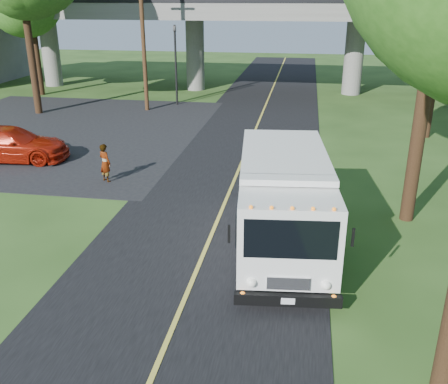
% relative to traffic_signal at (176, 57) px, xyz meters
% --- Properties ---
extents(road, '(7.00, 90.00, 0.02)m').
position_rel_traffic_signal_xyz_m(road, '(6.00, -16.00, -3.19)').
color(road, black).
rests_on(road, ground).
extents(parking_lot, '(16.00, 18.00, 0.01)m').
position_rel_traffic_signal_xyz_m(parking_lot, '(-5.00, -8.00, -3.19)').
color(parking_lot, black).
rests_on(parking_lot, ground).
extents(lane_line, '(0.12, 90.00, 0.01)m').
position_rel_traffic_signal_xyz_m(lane_line, '(6.00, -16.00, -3.17)').
color(lane_line, gold).
rests_on(lane_line, road).
extents(overpass, '(54.00, 10.00, 7.30)m').
position_rel_traffic_signal_xyz_m(overpass, '(6.00, 6.00, 1.36)').
color(overpass, slate).
rests_on(overpass, ground).
extents(traffic_signal, '(0.18, 0.22, 5.20)m').
position_rel_traffic_signal_xyz_m(traffic_signal, '(0.00, 0.00, 0.00)').
color(traffic_signal, black).
rests_on(traffic_signal, ground).
extents(utility_pole, '(1.60, 0.26, 9.00)m').
position_rel_traffic_signal_xyz_m(utility_pole, '(-1.50, -2.00, 1.40)').
color(utility_pole, '#472D19').
rests_on(utility_pole, ground).
extents(step_van, '(3.09, 6.89, 2.81)m').
position_rel_traffic_signal_xyz_m(step_van, '(8.19, -19.77, -1.67)').
color(step_van, white).
rests_on(step_van, ground).
extents(red_sedan, '(5.38, 2.69, 1.50)m').
position_rel_traffic_signal_xyz_m(red_sedan, '(-4.34, -13.19, -2.45)').
color(red_sedan, '#A11A09').
rests_on(red_sedan, ground).
extents(pedestrian, '(0.68, 0.61, 1.56)m').
position_rel_traffic_signal_xyz_m(pedestrian, '(0.94, -15.17, -2.42)').
color(pedestrian, gray).
rests_on(pedestrian, ground).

